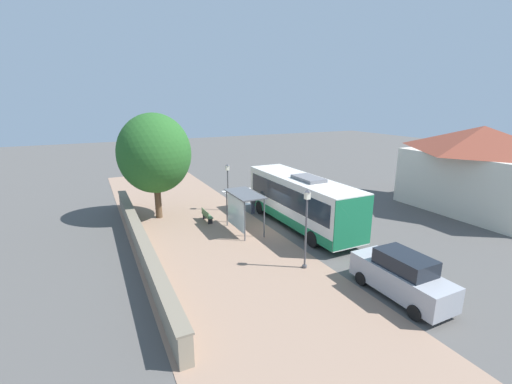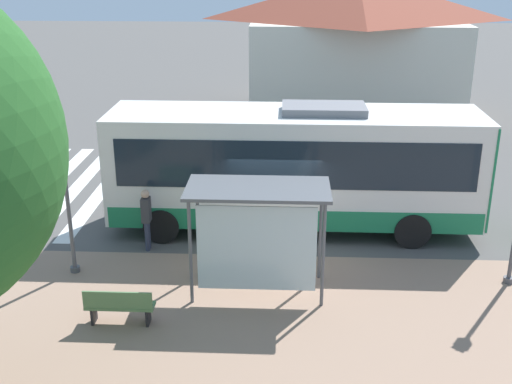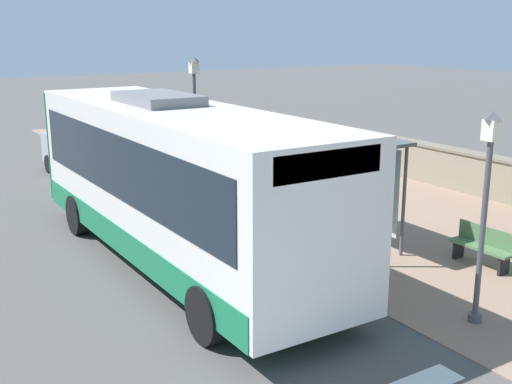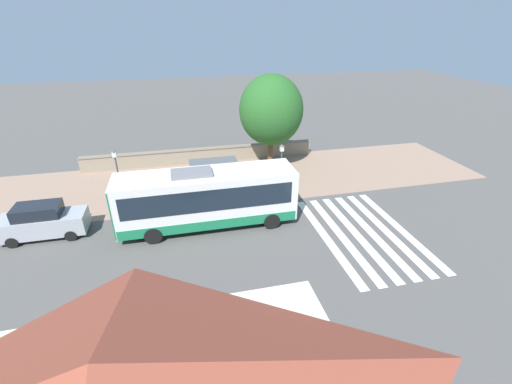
{
  "view_description": "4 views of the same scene",
  "coord_description": "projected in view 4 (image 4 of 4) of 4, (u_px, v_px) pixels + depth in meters",
  "views": [
    {
      "loc": [
        -10.62,
        -19.24,
        8.42
      ],
      "look_at": [
        -0.66,
        1.0,
        2.42
      ],
      "focal_mm": 24.0,
      "sensor_mm": 36.0,
      "label": 1
    },
    {
      "loc": [
        -15.43,
        -0.29,
        7.66
      ],
      "look_at": [
        1.65,
        0.54,
        1.21
      ],
      "focal_mm": 45.0,
      "sensor_mm": 36.0,
      "label": 2
    },
    {
      "loc": [
        7.72,
        11.75,
        5.05
      ],
      "look_at": [
        -0.17,
        -0.7,
        1.29
      ],
      "focal_mm": 45.0,
      "sensor_mm": 36.0,
      "label": 3
    },
    {
      "loc": [
        20.17,
        -1.81,
        11.31
      ],
      "look_at": [
        1.17,
        2.64,
        1.5
      ],
      "focal_mm": 24.0,
      "sensor_mm": 36.0,
      "label": 4
    }
  ],
  "objects": [
    {
      "name": "pedestrian",
      "position": [
        264.0,
        191.0,
        23.0
      ],
      "size": [
        0.34,
        0.23,
        1.74
      ],
      "color": "#2D3347",
      "rests_on": "ground"
    },
    {
      "name": "crosswalk_stripes",
      "position": [
        363.0,
        233.0,
        20.34
      ],
      "size": [
        9.0,
        5.25,
        0.01
      ],
      "color": "silver",
      "rests_on": "ground"
    },
    {
      "name": "street_lamp_far",
      "position": [
        118.0,
        175.0,
        21.72
      ],
      "size": [
        0.28,
        0.28,
        4.24
      ],
      "color": "#4C4C51",
      "rests_on": "ground"
    },
    {
      "name": "bench",
      "position": [
        250.0,
        177.0,
        26.5
      ],
      "size": [
        0.4,
        1.5,
        0.88
      ],
      "color": "#4C7247",
      "rests_on": "ground"
    },
    {
      "name": "bus_shelter",
      "position": [
        213.0,
        167.0,
        23.82
      ],
      "size": [
        1.65,
        3.28,
        2.64
      ],
      "color": "#515459",
      "rests_on": "ground"
    },
    {
      "name": "stone_wall",
      "position": [
        202.0,
        155.0,
        30.14
      ],
      "size": [
        0.6,
        20.0,
        1.31
      ],
      "color": "gray",
      "rests_on": "ground"
    },
    {
      "name": "parked_car_behind_bus",
      "position": [
        43.0,
        222.0,
        19.6
      ],
      "size": [
        1.83,
        4.62,
        2.06
      ],
      "color": "#9EA0A8",
      "rests_on": "ground"
    },
    {
      "name": "shade_tree",
      "position": [
        271.0,
        110.0,
        27.58
      ],
      "size": [
        5.17,
        5.17,
        7.67
      ],
      "color": "brown",
      "rests_on": "ground"
    },
    {
      "name": "bus",
      "position": [
        207.0,
        197.0,
        20.3
      ],
      "size": [
        2.76,
        10.46,
        3.68
      ],
      "color": "silver",
      "rests_on": "ground"
    },
    {
      "name": "street_lamp_near",
      "position": [
        281.0,
        165.0,
        24.01
      ],
      "size": [
        0.28,
        0.28,
        3.75
      ],
      "color": "#4C4C51",
      "rests_on": "ground"
    },
    {
      "name": "sidewalk_plaza",
      "position": [
        207.0,
        181.0,
        26.91
      ],
      "size": [
        9.0,
        44.0,
        0.02
      ],
      "color": "#937560",
      "rests_on": "ground"
    },
    {
      "name": "ground_plane",
      "position": [
        214.0,
        208.0,
        23.0
      ],
      "size": [
        120.0,
        120.0,
        0.0
      ],
      "primitive_type": "plane",
      "color": "#514F4C",
      "rests_on": "ground"
    }
  ]
}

